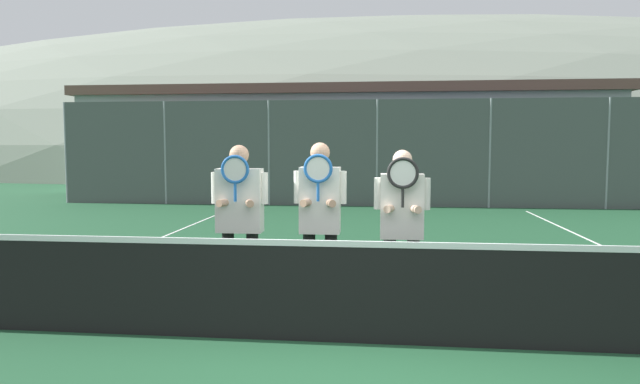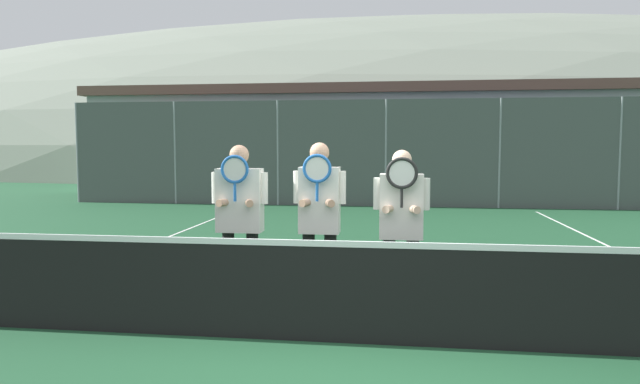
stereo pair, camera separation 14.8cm
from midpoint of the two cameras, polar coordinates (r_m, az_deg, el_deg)
name	(u,v)px [view 1 (the left image)]	position (r m, az deg, el deg)	size (l,w,h in m)	color
ground_plane	(359,343)	(5.36, 3.13, -14.86)	(120.00, 120.00, 0.00)	#1E4C2D
hill_distant	(382,163)	(61.30, 6.16, 2.93)	(134.14, 74.52, 26.08)	gray
clubhouse_building	(343,139)	(23.38, 2.09, 5.29)	(20.73, 5.50, 4.07)	#9EA3A8
fence_back	(377,153)	(16.88, 5.47, 3.88)	(19.49, 0.06, 3.15)	gray
tennis_net	(360,291)	(5.22, 3.15, -9.83)	(11.03, 0.09, 1.04)	gray
court_line_left_sideline	(96,264)	(9.33, -21.92, -6.72)	(0.05, 16.00, 0.01)	white
player_leftmost	(240,213)	(6.18, -8.72, -2.09)	(0.62, 0.34, 1.80)	black
player_center_left	(320,215)	(5.96, -0.71, -2.29)	(0.55, 0.34, 1.82)	black
player_center_right	(402,220)	(5.90, 7.47, -2.77)	(0.57, 0.34, 1.75)	#56565B
car_far_left	(206,172)	(20.27, -11.53, 1.99)	(4.34, 1.96, 1.73)	maroon
car_left_of_center	(357,171)	(19.07, 3.50, 2.08)	(4.77, 2.07, 1.85)	#285638
car_center	(518,173)	(19.71, 18.95, 1.77)	(4.28, 2.08, 1.74)	navy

